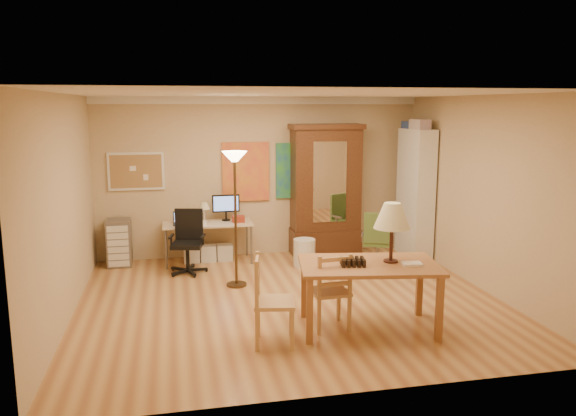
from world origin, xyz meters
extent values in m
plane|color=#9B6137|center=(0.00, 0.00, 0.00)|extent=(5.50, 5.50, 0.00)
cube|color=white|center=(0.00, 2.46, 2.64)|extent=(5.50, 0.08, 0.12)
cube|color=#9E744A|center=(-2.05, 2.47, 1.50)|extent=(0.90, 0.04, 0.62)
cube|color=gold|center=(-0.25, 2.47, 1.45)|extent=(0.80, 0.04, 1.00)
cube|color=#246492|center=(0.65, 2.47, 1.45)|extent=(0.75, 0.04, 0.95)
cube|color=brown|center=(0.68, -1.10, 0.76)|extent=(1.70, 1.18, 0.04)
cube|color=brown|center=(-0.08, -1.38, 0.37)|extent=(0.08, 0.08, 0.74)
cube|color=brown|center=(1.32, -1.61, 0.37)|extent=(0.08, 0.08, 0.74)
cube|color=brown|center=(0.05, -0.60, 0.37)|extent=(0.08, 0.08, 0.74)
cube|color=brown|center=(1.45, -0.82, 0.37)|extent=(0.08, 0.08, 0.74)
cylinder|color=black|center=(0.95, -1.09, 0.79)|extent=(0.17, 0.17, 0.02)
cylinder|color=black|center=(0.95, -1.09, 0.99)|extent=(0.04, 0.04, 0.42)
cone|color=beige|center=(0.95, -1.09, 1.33)|extent=(0.42, 0.42, 0.29)
cube|color=white|center=(1.13, -1.28, 0.80)|extent=(0.23, 0.19, 0.03)
cube|color=black|center=(0.47, -1.14, 0.82)|extent=(0.33, 0.27, 0.08)
cube|color=tan|center=(0.26, -0.97, 0.43)|extent=(0.45, 0.43, 0.04)
cube|color=tan|center=(0.43, -0.79, 0.21)|extent=(0.04, 0.04, 0.41)
cube|color=tan|center=(0.06, -0.81, 0.21)|extent=(0.04, 0.04, 0.41)
cube|color=tan|center=(0.45, -1.14, 0.21)|extent=(0.04, 0.04, 0.41)
cube|color=tan|center=(0.08, -1.16, 0.21)|extent=(0.04, 0.04, 0.41)
cube|color=tan|center=(0.45, -1.14, 0.67)|extent=(0.04, 0.04, 0.48)
cube|color=tan|center=(0.08, -1.16, 0.67)|extent=(0.04, 0.04, 0.48)
cube|color=tan|center=(0.27, -1.15, 0.72)|extent=(0.37, 0.05, 0.05)
cube|color=tan|center=(-0.45, -1.28, 0.46)|extent=(0.51, 0.52, 0.04)
cube|color=tan|center=(-0.30, -1.51, 0.22)|extent=(0.05, 0.05, 0.44)
cube|color=tan|center=(-0.23, -1.12, 0.22)|extent=(0.05, 0.05, 0.44)
cube|color=tan|center=(-0.66, -1.44, 0.22)|extent=(0.05, 0.05, 0.44)
cube|color=tan|center=(-0.59, -1.06, 0.22)|extent=(0.05, 0.05, 0.44)
cube|color=tan|center=(-0.66, -1.44, 0.72)|extent=(0.05, 0.05, 0.51)
cube|color=tan|center=(-0.59, -1.06, 0.72)|extent=(0.05, 0.05, 0.51)
cube|color=tan|center=(-0.63, -1.25, 0.77)|extent=(0.10, 0.39, 0.05)
cylinder|color=#422F1A|center=(-0.62, 0.79, 0.02)|extent=(0.29, 0.29, 0.03)
cylinder|color=#422F1A|center=(-0.62, 0.79, 0.93)|extent=(0.04, 0.04, 1.82)
cone|color=#FFE0A5|center=(-0.62, 0.79, 1.86)|extent=(0.35, 0.35, 0.14)
cube|color=tan|center=(-0.94, 2.12, 0.65)|extent=(1.45, 0.64, 0.03)
cylinder|color=slate|center=(-1.62, 1.85, 0.32)|extent=(0.03, 0.03, 0.64)
cylinder|color=slate|center=(-0.25, 1.85, 0.32)|extent=(0.03, 0.03, 0.64)
cylinder|color=slate|center=(-1.62, 2.39, 0.32)|extent=(0.03, 0.03, 0.64)
cylinder|color=slate|center=(-0.25, 2.39, 0.32)|extent=(0.03, 0.03, 0.64)
cube|color=black|center=(-1.34, 2.07, 0.67)|extent=(0.29, 0.20, 0.01)
cube|color=black|center=(-1.34, 2.22, 0.77)|extent=(0.29, 0.05, 0.19)
cube|color=black|center=(-0.62, 2.26, 0.95)|extent=(0.45, 0.04, 0.29)
cone|color=beige|center=(-0.98, 2.21, 0.93)|extent=(0.18, 0.18, 0.11)
cube|color=white|center=(-1.07, 1.98, 0.67)|extent=(0.23, 0.29, 0.01)
cube|color=maroon|center=(-0.44, 2.07, 0.72)|extent=(0.20, 0.15, 0.11)
cube|color=white|center=(-1.21, 2.17, 0.14)|extent=(0.25, 0.22, 0.27)
cube|color=white|center=(-0.94, 2.17, 0.14)|extent=(0.25, 0.22, 0.27)
cube|color=silver|center=(-0.66, 2.17, 0.14)|extent=(0.25, 0.22, 0.27)
cylinder|color=black|center=(-1.29, 1.55, 0.24)|extent=(0.06, 0.06, 0.38)
cube|color=black|center=(-1.29, 1.55, 0.45)|extent=(0.53, 0.52, 0.07)
cube|color=black|center=(-1.25, 1.75, 0.73)|extent=(0.43, 0.14, 0.49)
cube|color=black|center=(-1.53, 1.60, 0.58)|extent=(0.10, 0.28, 0.03)
cube|color=black|center=(-1.05, 1.50, 0.58)|extent=(0.10, 0.28, 0.03)
cylinder|color=slate|center=(1.65, 1.16, 0.23)|extent=(0.05, 0.05, 0.36)
cube|color=#495F2B|center=(1.65, 1.16, 0.43)|extent=(0.56, 0.55, 0.06)
cube|color=#495F2B|center=(1.58, 0.98, 0.71)|extent=(0.40, 0.20, 0.47)
cube|color=slate|center=(1.87, 1.07, 0.56)|extent=(0.14, 0.26, 0.03)
cube|color=slate|center=(1.44, 1.26, 0.56)|extent=(0.14, 0.26, 0.03)
cube|color=slate|center=(-2.35, 2.23, 0.38)|extent=(0.38, 0.43, 0.75)
cube|color=silver|center=(-2.35, 2.00, 0.38)|extent=(0.32, 0.02, 0.64)
cube|color=black|center=(1.09, 2.24, 1.09)|extent=(1.14, 0.52, 2.18)
cube|color=black|center=(1.09, 2.24, 0.23)|extent=(1.18, 0.56, 0.44)
cube|color=white|center=(1.09, 1.98, 1.30)|extent=(0.57, 0.01, 1.35)
cube|color=black|center=(1.09, 2.24, 2.21)|extent=(1.22, 0.58, 0.08)
cube|color=white|center=(2.55, 1.80, 1.09)|extent=(0.33, 0.87, 2.17)
cube|color=#993333|center=(2.51, 1.64, 0.52)|extent=(0.20, 0.43, 0.26)
cube|color=#334C99|center=(2.51, 2.02, 1.80)|extent=(0.20, 0.30, 0.22)
cylinder|color=silver|center=(0.56, 1.57, 0.22)|extent=(0.36, 0.36, 0.44)
camera|label=1|loc=(-1.48, -6.96, 2.55)|focal=35.00mm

